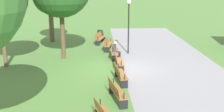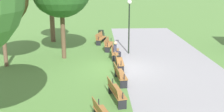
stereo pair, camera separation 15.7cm
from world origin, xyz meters
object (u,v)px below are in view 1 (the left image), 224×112
Objects in this scene: bench_2 at (114,51)px; bench_0 at (100,38)px; bench_3 at (118,61)px; lamp_post at (129,16)px; trash_bin at (100,34)px; person_seated at (116,49)px; bench_5 at (116,91)px; bench_1 at (108,44)px; bench_4 at (120,74)px.

bench_0 is at bearing -163.06° from bench_2.
bench_2 is at bearing -177.18° from bench_3.
lamp_post is 6.25m from trash_bin.
lamp_post is at bearing 148.09° from person_seated.
bench_5 is 8.72m from lamp_post.
bench_2 is 2.39m from bench_3.
bench_3 is 4.76m from bench_5.
person_seated is 0.31× the size of lamp_post.
bench_0 and bench_3 have the same top height.
lamp_post is at bearing 158.63° from bench_5.
bench_1 is 7.13m from bench_4.
bench_4 is 4.66m from person_seated.
person_seated reaches higher than bench_5.
bench_3 is 0.48× the size of lamp_post.
bench_2 is 6.67m from trash_bin.
person_seated is at bearing 29.55° from bench_0.
bench_2 and bench_3 have the same top height.
bench_1 and bench_5 have the same top height.
bench_1 is 4.76m from bench_3.
bench_4 is 2.39m from bench_5.
bench_2 is 4.76m from bench_4.
bench_2 reaches higher than trash_bin.
bench_5 is (4.74, -0.47, 0.00)m from bench_3.
bench_2 is 0.99× the size of bench_5.
lamp_post is at bearing 163.67° from bench_4.
bench_1 is at bearing -174.37° from bench_3.
bench_0 is 1.94m from trash_bin.
bench_1 and bench_2 have the same top height.
bench_3 is at bearing 8.48° from bench_2.
person_seated is at bearing 56.35° from bench_2.
bench_1 is 1.61× the size of person_seated.
bench_0 is at bearing -161.78° from person_seated.
bench_0 is at bearing 171.48° from bench_5.
bench_5 is at bearing 2.85° from bench_2.
lamp_post is (-5.93, 1.12, 2.26)m from bench_4.
bench_3 is 4.33m from lamp_post.
bench_3 is 2.37× the size of trash_bin.
person_seated is (4.78, 1.06, 0.16)m from bench_0.
bench_2 is 0.49× the size of lamp_post.
bench_0 is 1.61× the size of person_seated.
bench_1 is 2.39m from bench_2.
bench_5 is at bearing -10.04° from lamp_post.
person_seated is 1.52× the size of trash_bin.
bench_2 is 1.02× the size of bench_3.
bench_3 is at bearing 171.52° from bench_4.
bench_0 is at bearing -154.58° from bench_1.
bench_3 reaches higher than trash_bin.
bench_5 is at bearing -14.12° from bench_4.
bench_2 is at bearing 28.27° from bench_0.
lamp_post reaches higher than bench_0.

